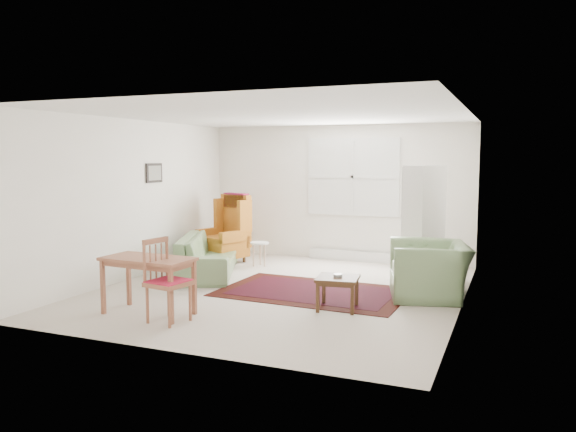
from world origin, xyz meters
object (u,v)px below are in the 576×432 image
at_px(sofa, 208,247).
at_px(desk_chair, 168,281).
at_px(coffee_table, 338,293).
at_px(desk, 148,286).
at_px(stool, 259,254).
at_px(armchair, 429,265).
at_px(wingback_chair, 223,228).
at_px(cabinet, 424,222).

xyz_separation_m(sofa, desk_chair, (0.98, -2.57, 0.05)).
height_order(coffee_table, desk, desk).
bearing_deg(coffee_table, sofa, 153.76).
distance_m(sofa, stool, 1.06).
bearing_deg(armchair, sofa, -108.16).
relative_size(wingback_chair, cabinet, 0.70).
xyz_separation_m(coffee_table, stool, (-2.11, 2.19, 0.01)).
xyz_separation_m(wingback_chair, stool, (0.75, -0.06, -0.41)).
height_order(sofa, armchair, armchair).
relative_size(sofa, wingback_chair, 1.71).
xyz_separation_m(stool, cabinet, (2.82, 0.07, 0.68)).
bearing_deg(stool, armchair, -19.86).
height_order(stool, desk, desk).
height_order(sofa, desk_chair, desk_chair).
relative_size(armchair, stool, 2.68).
distance_m(wingback_chair, desk_chair, 3.72).
height_order(armchair, coffee_table, armchair).
height_order(armchair, cabinet, cabinet).
relative_size(wingback_chair, desk, 1.13).
bearing_deg(wingback_chair, sofa, -56.79).
bearing_deg(stool, cabinet, 1.39).
bearing_deg(armchair, desk_chair, -62.87).
height_order(stool, desk_chair, desk_chair).
xyz_separation_m(cabinet, desk, (-2.78, -3.34, -0.54)).
height_order(wingback_chair, desk, wingback_chair).
bearing_deg(desk_chair, armchair, -38.34).
distance_m(armchair, cabinet, 1.29).
bearing_deg(desk_chair, coffee_table, -42.61).
bearing_deg(stool, desk_chair, -82.47).
bearing_deg(sofa, wingback_chair, -9.45).
bearing_deg(cabinet, desk, -107.60).
distance_m(armchair, desk_chair, 3.52).
height_order(armchair, desk, armchair).
height_order(desk, desk_chair, desk_chair).
height_order(cabinet, desk, cabinet).
bearing_deg(cabinet, coffee_table, -85.35).
distance_m(desk, desk_chair, 0.48).
bearing_deg(wingback_chair, cabinet, 19.76).
bearing_deg(sofa, cabinet, -97.04).
height_order(sofa, desk, sofa).
height_order(sofa, stool, sofa).
xyz_separation_m(wingback_chair, desk_chair, (1.21, -3.52, -0.14)).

